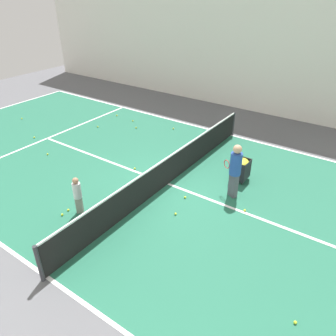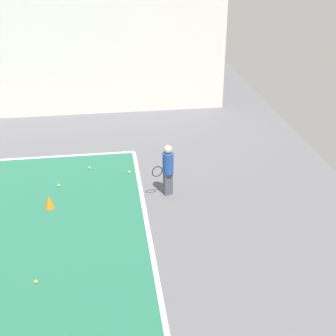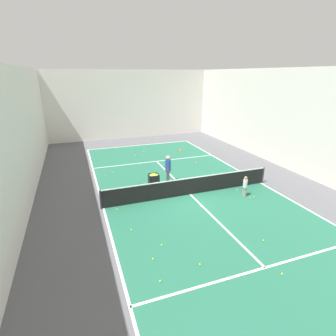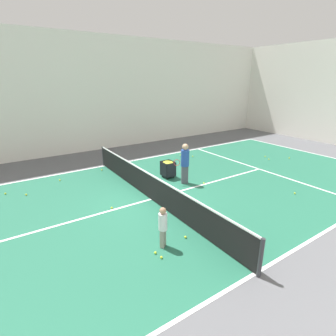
% 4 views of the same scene
% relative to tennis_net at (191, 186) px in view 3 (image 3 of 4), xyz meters
% --- Properties ---
extents(ground_plane, '(33.96, 33.96, 0.00)m').
position_rel_tennis_net_xyz_m(ground_plane, '(0.00, 0.00, -0.53)').
color(ground_plane, '#5B5B60').
extents(court_playing_area, '(9.68, 23.08, 0.00)m').
position_rel_tennis_net_xyz_m(court_playing_area, '(0.00, 0.00, -0.53)').
color(court_playing_area, '#23664C').
rests_on(court_playing_area, ground).
extents(line_baseline_far, '(9.68, 0.10, 0.00)m').
position_rel_tennis_net_xyz_m(line_baseline_far, '(0.00, 11.54, -0.53)').
color(line_baseline_far, white).
rests_on(line_baseline_far, ground).
extents(line_sideline_left, '(0.10, 23.08, 0.00)m').
position_rel_tennis_net_xyz_m(line_sideline_left, '(-4.84, 0.00, -0.53)').
color(line_sideline_left, white).
rests_on(line_sideline_left, ground).
extents(line_sideline_right, '(0.10, 23.08, 0.00)m').
position_rel_tennis_net_xyz_m(line_sideline_right, '(4.84, 0.00, -0.53)').
color(line_sideline_right, white).
rests_on(line_sideline_right, ground).
extents(line_service_near, '(9.68, 0.10, 0.00)m').
position_rel_tennis_net_xyz_m(line_service_near, '(0.00, -6.35, -0.53)').
color(line_service_near, white).
rests_on(line_service_near, ground).
extents(line_service_far, '(9.68, 0.10, 0.00)m').
position_rel_tennis_net_xyz_m(line_service_far, '(0.00, 6.35, -0.53)').
color(line_service_far, white).
rests_on(line_service_far, ground).
extents(line_centre_service, '(0.10, 12.69, 0.00)m').
position_rel_tennis_net_xyz_m(line_centre_service, '(0.00, 0.00, -0.53)').
color(line_centre_service, white).
rests_on(line_centre_service, ground).
extents(hall_enclosure_left, '(0.15, 30.26, 6.86)m').
position_rel_tennis_net_xyz_m(hall_enclosure_left, '(-8.35, 0.00, 2.90)').
color(hall_enclosure_left, silver).
rests_on(hall_enclosure_left, ground).
extents(hall_enclosure_right, '(0.15, 30.26, 6.86)m').
position_rel_tennis_net_xyz_m(hall_enclosure_right, '(8.35, 0.00, 2.90)').
color(hall_enclosure_right, silver).
rests_on(hall_enclosure_right, ground).
extents(hall_enclosure_far, '(16.56, 0.15, 6.86)m').
position_rel_tennis_net_xyz_m(hall_enclosure_far, '(0.00, 15.05, 2.90)').
color(hall_enclosure_far, silver).
rests_on(hall_enclosure_far, ground).
extents(tennis_net, '(9.98, 0.10, 1.03)m').
position_rel_tennis_net_xyz_m(tennis_net, '(0.00, 0.00, 0.00)').
color(tennis_net, '#2D2D33').
rests_on(tennis_net, ground).
extents(coach_at_net, '(0.48, 0.71, 1.77)m').
position_rel_tennis_net_xyz_m(coach_at_net, '(-0.60, 2.05, 0.49)').
color(coach_at_net, '#4C4C56').
rests_on(coach_at_net, ground).
extents(child_midcourt, '(0.33, 0.33, 1.19)m').
position_rel_tennis_net_xyz_m(child_midcourt, '(2.74, -1.22, 0.15)').
color(child_midcourt, gray).
rests_on(child_midcourt, ground).
extents(ball_cart, '(0.59, 0.52, 0.78)m').
position_rel_tennis_net_xyz_m(ball_cart, '(-1.60, 1.84, 0.02)').
color(ball_cart, black).
rests_on(ball_cart, ground).
extents(training_cone_0, '(0.24, 0.24, 0.29)m').
position_rel_tennis_net_xyz_m(training_cone_0, '(2.92, 8.51, -0.38)').
color(training_cone_0, orange).
rests_on(training_cone_0, ground).
extents(tennis_ball_0, '(0.07, 0.07, 0.07)m').
position_rel_tennis_net_xyz_m(tennis_ball_0, '(-3.69, -5.72, -0.49)').
color(tennis_ball_0, yellow).
rests_on(tennis_ball_0, ground).
extents(tennis_ball_1, '(0.07, 0.07, 0.07)m').
position_rel_tennis_net_xyz_m(tennis_ball_1, '(0.98, -5.04, -0.49)').
color(tennis_ball_1, yellow).
rests_on(tennis_ball_1, ground).
extents(tennis_ball_2, '(0.07, 0.07, 0.07)m').
position_rel_tennis_net_xyz_m(tennis_ball_2, '(-0.11, -1.54, -0.49)').
color(tennis_ball_2, yellow).
rests_on(tennis_ball_2, ground).
extents(tennis_ball_4, '(0.07, 0.07, 0.07)m').
position_rel_tennis_net_xyz_m(tennis_ball_4, '(-2.11, -5.44, -0.49)').
color(tennis_ball_4, yellow).
rests_on(tennis_ball_4, ground).
extents(tennis_ball_5, '(0.07, 0.07, 0.07)m').
position_rel_tennis_net_xyz_m(tennis_ball_5, '(0.38, 0.91, -0.49)').
color(tennis_ball_5, yellow).
rests_on(tennis_ball_5, ground).
extents(tennis_ball_6, '(0.07, 0.07, 0.07)m').
position_rel_tennis_net_xyz_m(tennis_ball_6, '(-4.22, 4.47, -0.49)').
color(tennis_ball_6, yellow).
rests_on(tennis_ball_6, ground).
extents(tennis_ball_7, '(0.07, 0.07, 0.07)m').
position_rel_tennis_net_xyz_m(tennis_ball_7, '(2.77, -0.47, -0.49)').
color(tennis_ball_7, yellow).
rests_on(tennis_ball_7, ground).
extents(tennis_ball_10, '(0.07, 0.07, 0.07)m').
position_rel_tennis_net_xyz_m(tennis_ball_10, '(-0.73, 8.14, -0.49)').
color(tennis_ball_10, yellow).
rests_on(tennis_ball_10, ground).
extents(tennis_ball_11, '(0.07, 0.07, 0.07)m').
position_rel_tennis_net_xyz_m(tennis_ball_11, '(2.90, -1.56, -0.49)').
color(tennis_ball_11, yellow).
rests_on(tennis_ball_11, ground).
extents(tennis_ball_12, '(0.07, 0.07, 0.07)m').
position_rel_tennis_net_xyz_m(tennis_ball_12, '(-1.20, 8.43, -0.49)').
color(tennis_ball_12, yellow).
rests_on(tennis_ball_12, ground).
extents(tennis_ball_13, '(0.07, 0.07, 0.07)m').
position_rel_tennis_net_xyz_m(tennis_ball_13, '(1.24, 1.13, -0.49)').
color(tennis_ball_13, yellow).
rests_on(tennis_ball_13, ground).
extents(tennis_ball_14, '(0.07, 0.07, 0.07)m').
position_rel_tennis_net_xyz_m(tennis_ball_14, '(2.76, 5.01, -0.49)').
color(tennis_ball_14, yellow).
rests_on(tennis_ball_14, ground).
extents(tennis_ball_15, '(0.07, 0.07, 0.07)m').
position_rel_tennis_net_xyz_m(tennis_ball_15, '(-3.59, 4.92, -0.49)').
color(tennis_ball_15, yellow).
rests_on(tennis_ball_15, ground).
extents(tennis_ball_16, '(0.07, 0.07, 0.07)m').
position_rel_tennis_net_xyz_m(tennis_ball_16, '(3.15, -1.53, -0.49)').
color(tennis_ball_16, yellow).
rests_on(tennis_ball_16, ground).
extents(tennis_ball_17, '(0.07, 0.07, 0.07)m').
position_rel_tennis_net_xyz_m(tennis_ball_17, '(-0.23, 9.31, -0.49)').
color(tennis_ball_17, yellow).
rests_on(tennis_ball_17, ground).
extents(tennis_ball_18, '(0.07, 0.07, 0.07)m').
position_rel_tennis_net_xyz_m(tennis_ball_18, '(-3.04, -3.91, -0.49)').
color(tennis_ball_18, yellow).
rests_on(tennis_ball_18, ground).
extents(tennis_ball_19, '(0.07, 0.07, 0.07)m').
position_rel_tennis_net_xyz_m(tennis_ball_19, '(-0.07, 2.71, -0.49)').
color(tennis_ball_19, yellow).
rests_on(tennis_ball_19, ground).
extents(tennis_ball_20, '(0.07, 0.07, 0.07)m').
position_rel_tennis_net_xyz_m(tennis_ball_20, '(-4.22, -0.39, -0.49)').
color(tennis_ball_20, yellow).
rests_on(tennis_ball_20, ground).
extents(tennis_ball_22, '(0.07, 0.07, 0.07)m').
position_rel_tennis_net_xyz_m(tennis_ball_22, '(-3.60, -4.59, -0.49)').
color(tennis_ball_22, yellow).
rests_on(tennis_ball_22, ground).
extents(tennis_ball_23, '(0.07, 0.07, 0.07)m').
position_rel_tennis_net_xyz_m(tennis_ball_23, '(0.31, -6.82, -0.49)').
color(tennis_ball_23, yellow).
rests_on(tennis_ball_23, ground).
extents(tennis_ball_25, '(0.07, 0.07, 0.07)m').
position_rel_tennis_net_xyz_m(tennis_ball_25, '(4.96, 6.87, -0.49)').
color(tennis_ball_25, yellow).
rests_on(tennis_ball_25, ground).
extents(tennis_ball_26, '(0.07, 0.07, 0.07)m').
position_rel_tennis_net_xyz_m(tennis_ball_26, '(-3.93, -2.45, -0.49)').
color(tennis_ball_26, yellow).
rests_on(tennis_ball_26, ground).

